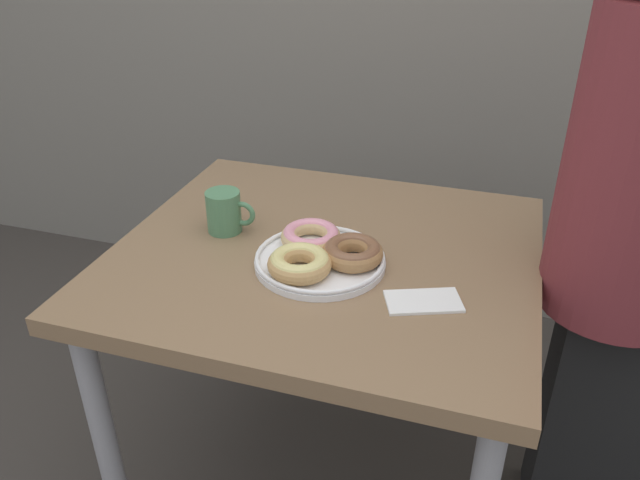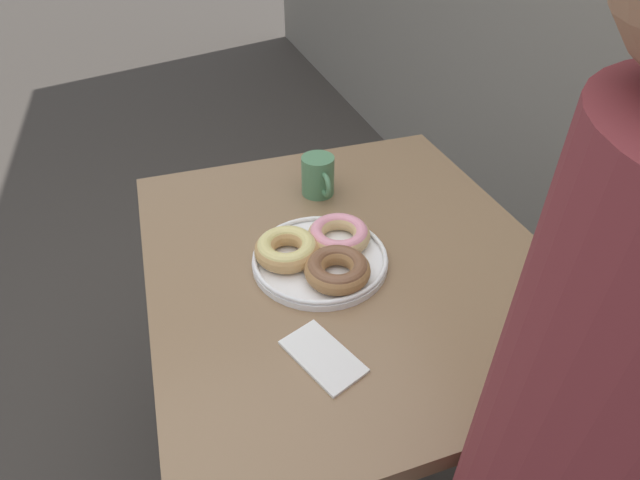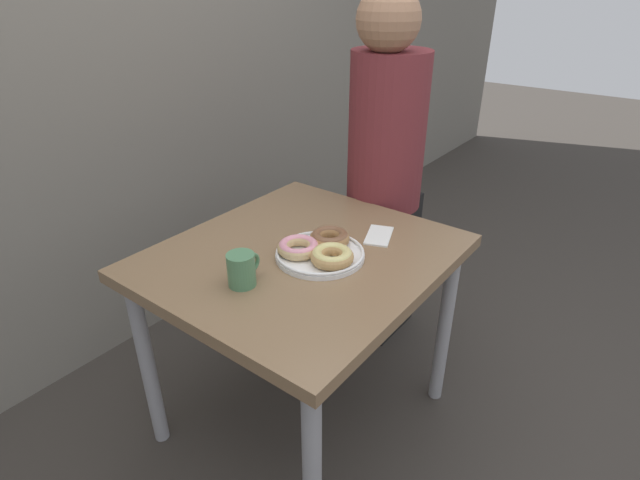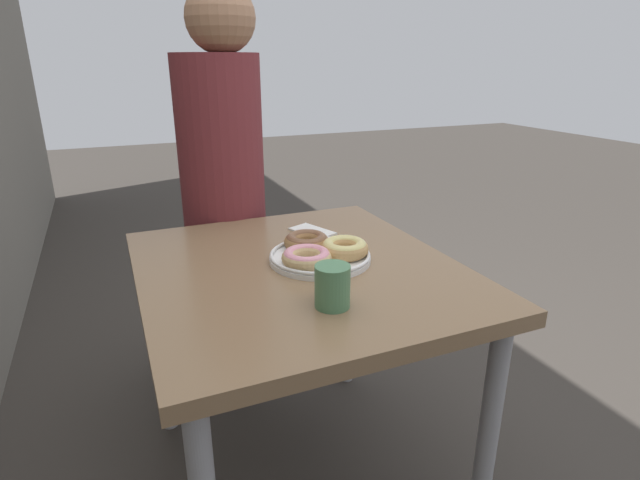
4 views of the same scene
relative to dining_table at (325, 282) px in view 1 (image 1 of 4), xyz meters
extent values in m
cube|color=#846647|center=(0.00, 0.00, 0.07)|extent=(0.91, 0.82, 0.04)
cylinder|color=#99999E|center=(-0.39, -0.35, -0.29)|extent=(0.05, 0.05, 0.67)
cylinder|color=#99999E|center=(-0.39, 0.35, -0.29)|extent=(0.05, 0.05, 0.67)
cylinder|color=#99999E|center=(0.39, 0.35, -0.29)|extent=(0.05, 0.05, 0.67)
cylinder|color=white|center=(0.01, -0.07, 0.09)|extent=(0.28, 0.28, 0.01)
torus|color=white|center=(0.01, -0.07, 0.10)|extent=(0.27, 0.27, 0.01)
torus|color=#9E7042|center=(0.07, -0.05, 0.12)|extent=(0.13, 0.13, 0.04)
torus|color=brown|center=(0.07, -0.05, 0.13)|extent=(0.12, 0.12, 0.03)
torus|color=#D6B27A|center=(-0.03, -0.01, 0.12)|extent=(0.18, 0.18, 0.04)
torus|color=pink|center=(-0.03, -0.01, 0.12)|extent=(0.17, 0.17, 0.03)
torus|color=tan|center=(-0.02, -0.13, 0.12)|extent=(0.18, 0.18, 0.04)
torus|color=#E0D17F|center=(-0.02, -0.13, 0.13)|extent=(0.17, 0.17, 0.03)
cylinder|color=#4C7F56|center=(-0.25, 0.01, 0.13)|extent=(0.08, 0.08, 0.10)
cylinder|color=#382114|center=(-0.25, 0.01, 0.18)|extent=(0.06, 0.06, 0.00)
torus|color=#4C7F56|center=(-0.20, 0.02, 0.13)|extent=(0.06, 0.02, 0.06)
cube|color=black|center=(0.66, 0.07, -0.30)|extent=(0.28, 0.20, 0.65)
cube|color=white|center=(0.24, -0.14, 0.09)|extent=(0.16, 0.13, 0.01)
camera|label=1|loc=(0.34, -1.13, 0.77)|focal=35.00mm
camera|label=2|loc=(0.74, -0.31, 0.75)|focal=28.00mm
camera|label=3|loc=(-1.05, -0.88, 0.85)|focal=28.00mm
camera|label=4|loc=(-1.15, 0.43, 0.60)|focal=28.00mm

